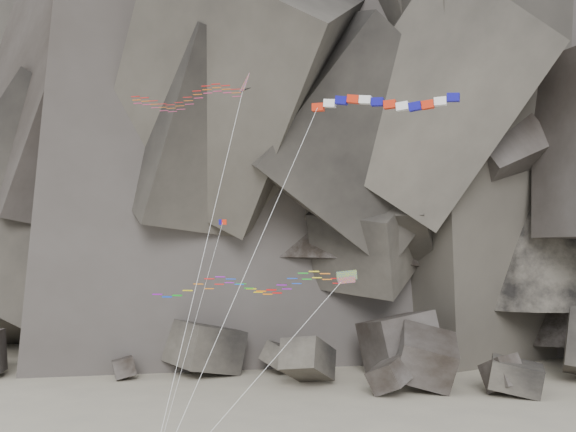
# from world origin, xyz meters

# --- Properties ---
(headland) EXTENTS (110.00, 70.00, 84.00)m
(headland) POSITION_xyz_m (0.00, 70.00, 42.00)
(headland) COLOR #4E4940
(headland) RESTS_ON ground
(boulder_field) EXTENTS (84.21, 17.30, 9.22)m
(boulder_field) POSITION_xyz_m (6.16, 34.85, 2.53)
(boulder_field) COLOR #47423F
(boulder_field) RESTS_ON ground
(delta_kite) EXTENTS (10.56, 16.62, 27.53)m
(delta_kite) POSITION_xyz_m (-5.65, 6.34, 27.13)
(delta_kite) COLOR red
(delta_kite) RESTS_ON ground
(banner_kite) EXTENTS (17.73, 11.18, 24.35)m
(banner_kite) POSITION_xyz_m (10.03, 0.18, 24.97)
(banner_kite) COLOR red
(banner_kite) RESTS_ON ground
(parafoil_kite) EXTENTS (14.20, 9.81, 12.67)m
(parafoil_kite) POSITION_xyz_m (0.74, -0.31, 13.08)
(parafoil_kite) COLOR #B9D50B
(parafoil_kite) RESTS_ON ground
(pennant_kite) EXTENTS (1.51, 12.96, 16.10)m
(pennant_kite) POSITION_xyz_m (-1.77, 0.72, 14.30)
(pennant_kite) COLOR red
(pennant_kite) RESTS_ON ground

